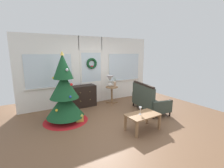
% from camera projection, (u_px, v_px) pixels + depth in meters
% --- Properties ---
extents(ground_plane, '(6.76, 6.76, 0.00)m').
position_uv_depth(ground_plane, '(120.00, 121.00, 4.60)').
color(ground_plane, brown).
extents(back_wall_with_door, '(5.20, 0.19, 2.55)m').
position_uv_depth(back_wall_with_door, '(91.00, 70.00, 6.12)').
color(back_wall_with_door, white).
rests_on(back_wall_with_door, ground).
extents(christmas_tree, '(1.27, 1.27, 2.00)m').
position_uv_depth(christmas_tree, '(65.00, 96.00, 4.49)').
color(christmas_tree, '#4C331E').
rests_on(christmas_tree, ground).
extents(dresser_cabinet, '(0.90, 0.45, 0.78)m').
position_uv_depth(dresser_cabinet, '(83.00, 96.00, 5.82)').
color(dresser_cabinet, black).
rests_on(dresser_cabinet, ground).
extents(settee_sofa, '(0.92, 1.49, 0.96)m').
position_uv_depth(settee_sofa, '(148.00, 100.00, 5.35)').
color(settee_sofa, black).
rests_on(settee_sofa, ground).
extents(side_table, '(0.50, 0.48, 0.67)m').
position_uv_depth(side_table, '(112.00, 92.00, 6.11)').
color(side_table, '#8E6642').
rests_on(side_table, ground).
extents(table_lamp, '(0.28, 0.28, 0.44)m').
position_uv_depth(table_lamp, '(110.00, 79.00, 6.02)').
color(table_lamp, silver).
rests_on(table_lamp, side_table).
extents(flower_vase, '(0.11, 0.10, 0.35)m').
position_uv_depth(flower_vase, '(115.00, 84.00, 6.05)').
color(flower_vase, tan).
rests_on(flower_vase, side_table).
extents(coffee_table, '(0.86, 0.55, 0.42)m').
position_uv_depth(coffee_table, '(143.00, 117.00, 4.02)').
color(coffee_table, '#8E6642').
rests_on(coffee_table, ground).
extents(wine_glass, '(0.08, 0.08, 0.20)m').
position_uv_depth(wine_glass, '(140.00, 109.00, 3.98)').
color(wine_glass, silver).
rests_on(wine_glass, coffee_table).
extents(gift_box, '(0.21, 0.19, 0.21)m').
position_uv_depth(gift_box, '(79.00, 118.00, 4.54)').
color(gift_box, '#D8C64C').
rests_on(gift_box, ground).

